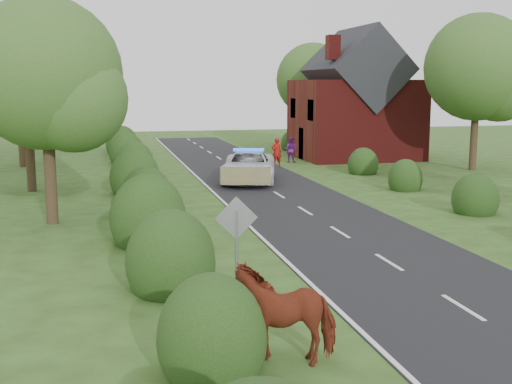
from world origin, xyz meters
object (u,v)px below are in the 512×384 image
object	(u,v)px
police_van	(249,167)
pedestrian_purple	(290,150)
road_sign	(236,232)
pedestrian_red	(276,152)
cow	(285,319)

from	to	relation	value
police_van	pedestrian_purple	size ratio (longest dim) A/B	3.77
road_sign	pedestrian_purple	world-z (taller)	road_sign
pedestrian_red	pedestrian_purple	world-z (taller)	pedestrian_red
road_sign	cow	distance (m)	3.77
police_van	cow	bearing A→B (deg)	-85.44
cow	police_van	distance (m)	22.62
pedestrian_red	pedestrian_purple	distance (m)	2.52
road_sign	cow	bearing A→B (deg)	-87.34
road_sign	police_van	xyz separation A→B (m)	(4.56, 18.53, -0.83)
police_van	pedestrian_purple	distance (m)	9.18
police_van	pedestrian_red	distance (m)	6.68
road_sign	pedestrian_purple	xyz separation A→B (m)	(9.27, 26.41, -0.80)
cow	pedestrian_purple	xyz separation A→B (m)	(9.10, 30.07, 0.08)
cow	police_van	xyz separation A→B (m)	(4.39, 22.19, 0.04)
cow	pedestrian_purple	world-z (taller)	pedestrian_purple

